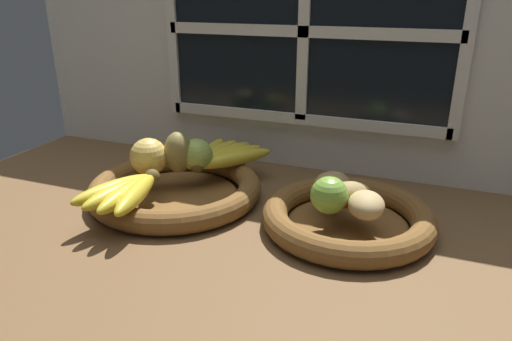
{
  "coord_description": "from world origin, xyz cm",
  "views": [
    {
      "loc": [
        27.78,
        -71.72,
        39.48
      ],
      "look_at": [
        -1.05,
        2.31,
        8.48
      ],
      "focal_mm": 32.82,
      "sensor_mm": 36.0,
      "label": 1
    }
  ],
  "objects_px": {
    "lime_near": "(329,195)",
    "pear_brown": "(178,152)",
    "chili_pepper": "(355,204)",
    "potato_oblong": "(332,184)",
    "potato_large": "(350,194)",
    "fruit_bowl_left": "(176,189)",
    "apple_green_back": "(197,155)",
    "apple_golden_left": "(149,157)",
    "potato_small": "(366,205)",
    "fruit_bowl_right": "(348,218)",
    "banana_bunch_back": "(223,155)",
    "banana_bunch_front": "(125,191)"
  },
  "relations": [
    {
      "from": "lime_near",
      "to": "chili_pepper",
      "type": "bearing_deg",
      "value": 36.44
    },
    {
      "from": "pear_brown",
      "to": "banana_bunch_back",
      "type": "distance_m",
      "value": 0.11
    },
    {
      "from": "apple_green_back",
      "to": "potato_small",
      "type": "height_order",
      "value": "apple_green_back"
    },
    {
      "from": "apple_golden_left",
      "to": "potato_oblong",
      "type": "distance_m",
      "value": 0.37
    },
    {
      "from": "pear_brown",
      "to": "chili_pepper",
      "type": "distance_m",
      "value": 0.37
    },
    {
      "from": "fruit_bowl_left",
      "to": "chili_pepper",
      "type": "relative_size",
      "value": 2.88
    },
    {
      "from": "fruit_bowl_left",
      "to": "pear_brown",
      "type": "xyz_separation_m",
      "value": [
        -0.01,
        0.03,
        0.07
      ]
    },
    {
      "from": "fruit_bowl_left",
      "to": "pear_brown",
      "type": "height_order",
      "value": "pear_brown"
    },
    {
      "from": "banana_bunch_back",
      "to": "potato_large",
      "type": "distance_m",
      "value": 0.32
    },
    {
      "from": "potato_small",
      "to": "fruit_bowl_right",
      "type": "bearing_deg",
      "value": 135.0
    },
    {
      "from": "apple_golden_left",
      "to": "fruit_bowl_left",
      "type": "bearing_deg",
      "value": 0.18
    },
    {
      "from": "fruit_bowl_right",
      "to": "lime_near",
      "type": "bearing_deg",
      "value": -123.69
    },
    {
      "from": "banana_bunch_front",
      "to": "potato_large",
      "type": "bearing_deg",
      "value": 18.12
    },
    {
      "from": "fruit_bowl_right",
      "to": "potato_oblong",
      "type": "relative_size",
      "value": 4.41
    },
    {
      "from": "pear_brown",
      "to": "banana_bunch_back",
      "type": "xyz_separation_m",
      "value": [
        0.06,
        0.09,
        -0.03
      ]
    },
    {
      "from": "chili_pepper",
      "to": "banana_bunch_back",
      "type": "bearing_deg",
      "value": 124.65
    },
    {
      "from": "fruit_bowl_left",
      "to": "fruit_bowl_right",
      "type": "height_order",
      "value": "same"
    },
    {
      "from": "potato_oblong",
      "to": "potato_small",
      "type": "relative_size",
      "value": 0.9
    },
    {
      "from": "potato_oblong",
      "to": "chili_pepper",
      "type": "bearing_deg",
      "value": -39.28
    },
    {
      "from": "fruit_bowl_right",
      "to": "potato_oblong",
      "type": "height_order",
      "value": "potato_oblong"
    },
    {
      "from": "fruit_bowl_left",
      "to": "apple_green_back",
      "type": "height_order",
      "value": "apple_green_back"
    },
    {
      "from": "fruit_bowl_left",
      "to": "fruit_bowl_right",
      "type": "xyz_separation_m",
      "value": [
        0.34,
        -0.0,
        0.0
      ]
    },
    {
      "from": "potato_small",
      "to": "lime_near",
      "type": "height_order",
      "value": "lime_near"
    },
    {
      "from": "apple_green_back",
      "to": "fruit_bowl_left",
      "type": "bearing_deg",
      "value": -111.31
    },
    {
      "from": "banana_bunch_back",
      "to": "pear_brown",
      "type": "bearing_deg",
      "value": -124.12
    },
    {
      "from": "apple_golden_left",
      "to": "potato_small",
      "type": "distance_m",
      "value": 0.44
    },
    {
      "from": "banana_bunch_front",
      "to": "banana_bunch_back",
      "type": "height_order",
      "value": "banana_bunch_front"
    },
    {
      "from": "apple_golden_left",
      "to": "pear_brown",
      "type": "height_order",
      "value": "pear_brown"
    },
    {
      "from": "fruit_bowl_right",
      "to": "apple_golden_left",
      "type": "height_order",
      "value": "apple_golden_left"
    },
    {
      "from": "potato_oblong",
      "to": "potato_large",
      "type": "height_order",
      "value": "potato_oblong"
    },
    {
      "from": "pear_brown",
      "to": "lime_near",
      "type": "relative_size",
      "value": 1.35
    },
    {
      "from": "potato_large",
      "to": "apple_green_back",
      "type": "bearing_deg",
      "value": 170.54
    },
    {
      "from": "fruit_bowl_left",
      "to": "chili_pepper",
      "type": "distance_m",
      "value": 0.36
    },
    {
      "from": "fruit_bowl_right",
      "to": "pear_brown",
      "type": "bearing_deg",
      "value": 174.81
    },
    {
      "from": "lime_near",
      "to": "pear_brown",
      "type": "bearing_deg",
      "value": 167.48
    },
    {
      "from": "banana_bunch_front",
      "to": "chili_pepper",
      "type": "distance_m",
      "value": 0.4
    },
    {
      "from": "pear_brown",
      "to": "potato_oblong",
      "type": "xyz_separation_m",
      "value": [
        0.32,
        -0.0,
        -0.02
      ]
    },
    {
      "from": "potato_oblong",
      "to": "potato_large",
      "type": "distance_m",
      "value": 0.05
    },
    {
      "from": "apple_green_back",
      "to": "banana_bunch_front",
      "type": "relative_size",
      "value": 0.37
    },
    {
      "from": "pear_brown",
      "to": "potato_oblong",
      "type": "distance_m",
      "value": 0.32
    },
    {
      "from": "fruit_bowl_right",
      "to": "banana_bunch_back",
      "type": "height_order",
      "value": "banana_bunch_back"
    },
    {
      "from": "apple_golden_left",
      "to": "potato_small",
      "type": "height_order",
      "value": "apple_golden_left"
    },
    {
      "from": "potato_oblong",
      "to": "chili_pepper",
      "type": "relative_size",
      "value": 0.57
    },
    {
      "from": "apple_green_back",
      "to": "potato_small",
      "type": "bearing_deg",
      "value": -13.73
    },
    {
      "from": "fruit_bowl_right",
      "to": "potato_oblong",
      "type": "distance_m",
      "value": 0.07
    },
    {
      "from": "banana_bunch_back",
      "to": "banana_bunch_front",
      "type": "bearing_deg",
      "value": -107.98
    },
    {
      "from": "banana_bunch_back",
      "to": "potato_large",
      "type": "height_order",
      "value": "potato_large"
    },
    {
      "from": "potato_large",
      "to": "pear_brown",
      "type": "bearing_deg",
      "value": 174.81
    },
    {
      "from": "fruit_bowl_left",
      "to": "apple_green_back",
      "type": "xyz_separation_m",
      "value": [
        0.02,
        0.05,
        0.06
      ]
    },
    {
      "from": "banana_bunch_back",
      "to": "lime_near",
      "type": "bearing_deg",
      "value": -30.61
    }
  ]
}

